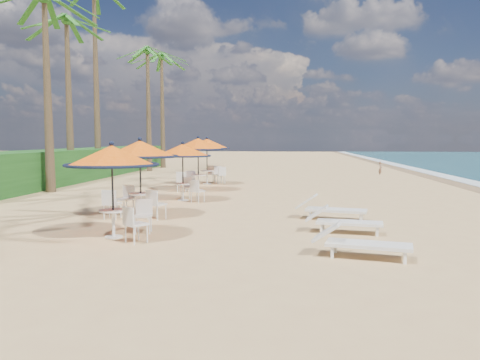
{
  "coord_description": "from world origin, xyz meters",
  "views": [
    {
      "loc": [
        -0.82,
        -10.55,
        2.4
      ],
      "look_at": [
        -2.19,
        3.09,
        1.2
      ],
      "focal_mm": 35.0,
      "sensor_mm": 36.0,
      "label": 1
    }
  ],
  "objects_px": {
    "station_0": "(115,164)",
    "lounger_near": "(358,241)",
    "station_1": "(139,159)",
    "station_4": "(209,150)",
    "station_2": "(184,156)",
    "station_3": "(197,149)",
    "lounger_mid": "(341,220)",
    "lounger_far": "(329,208)"
  },
  "relations": [
    {
      "from": "station_0",
      "to": "lounger_near",
      "type": "distance_m",
      "value": 5.94
    },
    {
      "from": "station_0",
      "to": "station_1",
      "type": "height_order",
      "value": "station_1"
    },
    {
      "from": "station_4",
      "to": "lounger_near",
      "type": "distance_m",
      "value": 16.25
    },
    {
      "from": "station_2",
      "to": "lounger_near",
      "type": "height_order",
      "value": "station_2"
    },
    {
      "from": "station_2",
      "to": "station_3",
      "type": "relative_size",
      "value": 0.91
    },
    {
      "from": "station_3",
      "to": "station_4",
      "type": "relative_size",
      "value": 1.01
    },
    {
      "from": "lounger_mid",
      "to": "station_3",
      "type": "bearing_deg",
      "value": 130.45
    },
    {
      "from": "station_2",
      "to": "lounger_mid",
      "type": "xyz_separation_m",
      "value": [
        5.41,
        -5.84,
        -1.44
      ]
    },
    {
      "from": "lounger_near",
      "to": "station_3",
      "type": "bearing_deg",
      "value": 128.38
    },
    {
      "from": "station_3",
      "to": "lounger_mid",
      "type": "bearing_deg",
      "value": -59.33
    },
    {
      "from": "station_1",
      "to": "station_4",
      "type": "bearing_deg",
      "value": 87.87
    },
    {
      "from": "station_1",
      "to": "station_3",
      "type": "height_order",
      "value": "station_3"
    },
    {
      "from": "station_3",
      "to": "lounger_far",
      "type": "bearing_deg",
      "value": -53.71
    },
    {
      "from": "station_0",
      "to": "lounger_near",
      "type": "xyz_separation_m",
      "value": [
        5.59,
        -1.38,
        -1.46
      ]
    },
    {
      "from": "station_2",
      "to": "station_3",
      "type": "xyz_separation_m",
      "value": [
        -0.17,
        3.57,
        0.18
      ]
    },
    {
      "from": "station_1",
      "to": "lounger_near",
      "type": "distance_m",
      "value": 7.68
    },
    {
      "from": "station_0",
      "to": "station_4",
      "type": "distance_m",
      "value": 13.78
    },
    {
      "from": "station_0",
      "to": "lounger_mid",
      "type": "relative_size",
      "value": 1.17
    },
    {
      "from": "lounger_mid",
      "to": "station_2",
      "type": "bearing_deg",
      "value": 142.59
    },
    {
      "from": "station_2",
      "to": "station_1",
      "type": "bearing_deg",
      "value": -98.4
    },
    {
      "from": "station_4",
      "to": "lounger_far",
      "type": "bearing_deg",
      "value": -62.93
    },
    {
      "from": "station_1",
      "to": "station_3",
      "type": "bearing_deg",
      "value": 86.97
    },
    {
      "from": "station_0",
      "to": "station_2",
      "type": "distance_m",
      "value": 6.98
    },
    {
      "from": "station_2",
      "to": "lounger_far",
      "type": "relative_size",
      "value": 1.07
    },
    {
      "from": "station_1",
      "to": "station_2",
      "type": "relative_size",
      "value": 1.07
    },
    {
      "from": "station_1",
      "to": "station_4",
      "type": "height_order",
      "value": "station_4"
    },
    {
      "from": "station_4",
      "to": "lounger_mid",
      "type": "relative_size",
      "value": 1.26
    },
    {
      "from": "station_2",
      "to": "lounger_mid",
      "type": "distance_m",
      "value": 8.09
    },
    {
      "from": "lounger_near",
      "to": "station_4",
      "type": "bearing_deg",
      "value": 123.48
    },
    {
      "from": "station_0",
      "to": "lounger_far",
      "type": "bearing_deg",
      "value": 30.21
    },
    {
      "from": "station_1",
      "to": "lounger_mid",
      "type": "bearing_deg",
      "value": -18.61
    },
    {
      "from": "station_0",
      "to": "station_3",
      "type": "bearing_deg",
      "value": 90.25
    },
    {
      "from": "lounger_mid",
      "to": "lounger_far",
      "type": "relative_size",
      "value": 0.93
    },
    {
      "from": "station_4",
      "to": "lounger_far",
      "type": "xyz_separation_m",
      "value": [
        5.44,
        -10.64,
        -1.5
      ]
    },
    {
      "from": "station_0",
      "to": "lounger_near",
      "type": "bearing_deg",
      "value": -13.9
    },
    {
      "from": "station_1",
      "to": "station_3",
      "type": "distance_m",
      "value": 7.41
    },
    {
      "from": "station_4",
      "to": "lounger_far",
      "type": "distance_m",
      "value": 12.04
    },
    {
      "from": "station_0",
      "to": "lounger_near",
      "type": "relative_size",
      "value": 1.15
    },
    {
      "from": "station_4",
      "to": "lounger_near",
      "type": "relative_size",
      "value": 1.23
    },
    {
      "from": "station_2",
      "to": "lounger_far",
      "type": "height_order",
      "value": "station_2"
    },
    {
      "from": "station_2",
      "to": "station_3",
      "type": "distance_m",
      "value": 3.58
    },
    {
      "from": "station_0",
      "to": "station_1",
      "type": "bearing_deg",
      "value": 97.94
    }
  ]
}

